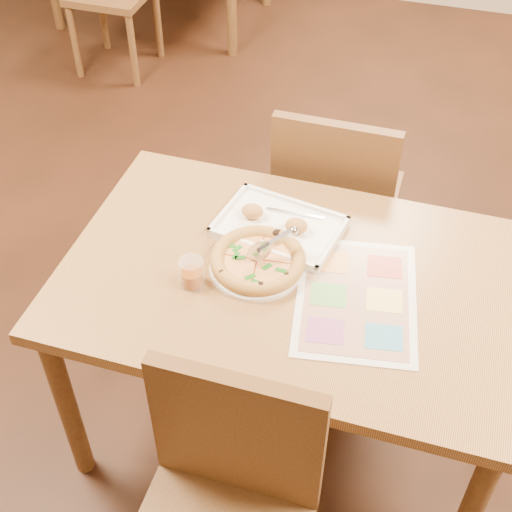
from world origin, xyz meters
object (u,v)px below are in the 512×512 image
(plate, at_px, (256,267))
(glass_tumbler, at_px, (192,274))
(dining_table, at_px, (292,296))
(menu, at_px, (356,298))
(pizza, at_px, (258,260))
(appetizer_tray, at_px, (278,227))
(chair_far, at_px, (336,190))
(pizza_cutter, at_px, (271,244))
(chair_near, at_px, (226,494))

(plate, relative_size, glass_tumbler, 3.05)
(dining_table, xyz_separation_m, menu, (0.19, -0.04, 0.09))
(pizza, distance_m, appetizer_tray, 0.17)
(chair_far, bearing_deg, pizza_cutter, 82.92)
(pizza_cutter, relative_size, appetizer_tray, 0.29)
(plate, bearing_deg, chair_near, -79.71)
(dining_table, distance_m, menu, 0.21)
(dining_table, xyz_separation_m, pizza, (-0.11, 0.00, 0.11))
(chair_near, bearing_deg, pizza_cutter, 96.61)
(chair_far, distance_m, menu, 0.68)
(chair_near, xyz_separation_m, chair_far, (-0.00, 1.20, 0.00))
(chair_near, distance_m, plate, 0.63)
(plate, bearing_deg, chair_far, 79.89)
(pizza_cutter, height_order, glass_tumbler, pizza_cutter)
(dining_table, relative_size, glass_tumbler, 15.08)
(pizza, height_order, glass_tumbler, glass_tumbler)
(menu, bearing_deg, glass_tumbler, -169.98)
(pizza_cutter, distance_m, glass_tumbler, 0.23)
(plate, relative_size, pizza, 0.97)
(plate, xyz_separation_m, glass_tumbler, (-0.15, -0.11, 0.03))
(plate, height_order, pizza, pizza)
(glass_tumbler, bearing_deg, appetizer_tray, 59.57)
(chair_near, bearing_deg, chair_far, 90.00)
(chair_near, height_order, menu, chair_near)
(chair_near, relative_size, glass_tumbler, 5.45)
(chair_near, relative_size, menu, 1.04)
(pizza, xyz_separation_m, menu, (0.29, -0.04, -0.02))
(dining_table, distance_m, glass_tumbler, 0.31)
(glass_tumbler, bearing_deg, dining_table, 23.69)
(chair_far, distance_m, plate, 0.64)
(chair_far, relative_size, glass_tumbler, 5.45)
(dining_table, height_order, chair_near, chair_near)
(chair_near, bearing_deg, dining_table, 90.00)
(chair_far, height_order, appetizer_tray, chair_far)
(chair_far, xyz_separation_m, pizza_cutter, (-0.07, -0.58, 0.23))
(chair_near, relative_size, pizza, 1.73)
(plate, xyz_separation_m, pizza_cutter, (0.04, 0.03, 0.07))
(glass_tumbler, bearing_deg, chair_far, 70.14)
(dining_table, height_order, appetizer_tray, appetizer_tray)
(chair_near, distance_m, menu, 0.62)
(dining_table, relative_size, appetizer_tray, 3.29)
(plate, height_order, glass_tumbler, glass_tumbler)
(pizza_cutter, distance_m, menu, 0.27)
(menu, bearing_deg, plate, 174.25)
(menu, bearing_deg, pizza_cutter, 167.76)
(dining_table, bearing_deg, pizza_cutter, 163.91)
(appetizer_tray, distance_m, menu, 0.34)
(pizza_cutter, height_order, appetizer_tray, pizza_cutter)
(chair_near, distance_m, appetizer_tray, 0.79)
(chair_near, xyz_separation_m, menu, (0.19, 0.57, 0.16))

